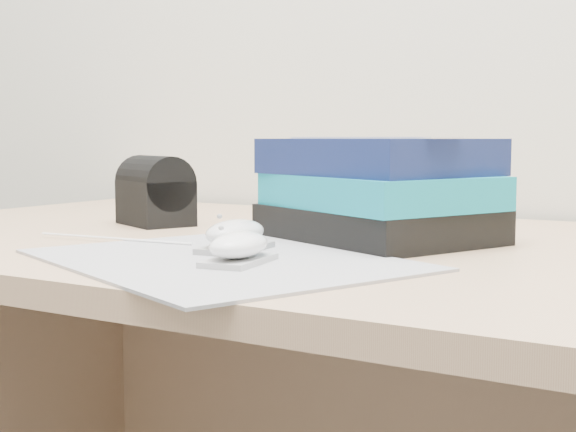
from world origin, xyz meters
The scene contains 7 objects.
desk centered at (0.00, 1.64, 0.50)m, with size 1.60×0.80×0.73m.
mousepad centered at (-0.08, 1.36, 0.73)m, with size 0.40×0.31×0.00m, color gray.
mouse_rear centered at (-0.10, 1.41, 0.75)m, with size 0.06×0.10×0.04m.
mouse_front centered at (-0.04, 1.34, 0.75)m, with size 0.06×0.10×0.04m.
usb_cable centered at (-0.29, 1.42, 0.73)m, with size 0.00×0.00×0.24m, color white.
book_stack centered at (-0.01, 1.61, 0.80)m, with size 0.34×0.31×0.13m.
pouch centered at (-0.38, 1.61, 0.78)m, with size 0.14×0.12×0.11m.
Camera 1 is at (0.42, 0.66, 0.86)m, focal length 50.00 mm.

